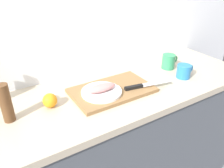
{
  "coord_description": "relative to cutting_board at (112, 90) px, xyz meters",
  "views": [
    {
      "loc": [
        -0.53,
        -0.96,
        1.55
      ],
      "look_at": [
        0.05,
        -0.01,
        0.95
      ],
      "focal_mm": 36.23,
      "sensor_mm": 36.0,
      "label": 1
    }
  ],
  "objects": [
    {
      "name": "cutting_board",
      "position": [
        0.0,
        0.0,
        0.0
      ],
      "size": [
        0.46,
        0.28,
        0.02
      ],
      "primitive_type": "cube",
      "color": "olive",
      "rests_on": "kitchen_counter"
    },
    {
      "name": "fish_fillet",
      "position": [
        -0.07,
        -0.01,
        0.04
      ],
      "size": [
        0.17,
        0.07,
        0.04
      ],
      "primitive_type": "ellipsoid",
      "color": "tan",
      "rests_on": "white_plate"
    },
    {
      "name": "coffee_mug_1",
      "position": [
        0.51,
        0.08,
        0.04
      ],
      "size": [
        0.13,
        0.09,
        0.1
      ],
      "color": "#338C59",
      "rests_on": "kitchen_counter"
    },
    {
      "name": "back_wall",
      "position": [
        -0.05,
        0.33,
        0.34
      ],
      "size": [
        3.2,
        0.05,
        2.5
      ],
      "primitive_type": "cube",
      "color": "white",
      "rests_on": "ground_plane"
    },
    {
      "name": "orange_0",
      "position": [
        -0.35,
        0.04,
        0.03
      ],
      "size": [
        0.07,
        0.07,
        0.07
      ],
      "primitive_type": "sphere",
      "color": "orange",
      "rests_on": "kitchen_counter"
    },
    {
      "name": "pepper_mill",
      "position": [
        -0.54,
        0.02,
        0.08
      ],
      "size": [
        0.05,
        0.05,
        0.19
      ],
      "primitive_type": "cylinder",
      "color": "brown",
      "rests_on": "kitchen_counter"
    },
    {
      "name": "chef_knife",
      "position": [
        0.16,
        -0.07,
        0.02
      ],
      "size": [
        0.29,
        0.08,
        0.02
      ],
      "rotation": [
        0.0,
        0.0,
        -0.17
      ],
      "color": "silver",
      "rests_on": "cutting_board"
    },
    {
      "name": "kitchen_counter",
      "position": [
        -0.05,
        0.01,
        -0.46
      ],
      "size": [
        2.0,
        0.6,
        0.9
      ],
      "color": "#4C5159",
      "rests_on": "ground_plane"
    },
    {
      "name": "coffee_mug_2",
      "position": [
        0.49,
        -0.08,
        0.03
      ],
      "size": [
        0.13,
        0.09,
        0.09
      ],
      "color": "#2672B2",
      "rests_on": "kitchen_counter"
    },
    {
      "name": "white_plate",
      "position": [
        -0.07,
        -0.01,
        0.02
      ],
      "size": [
        0.22,
        0.22,
        0.01
      ],
      "primitive_type": "cylinder",
      "color": "white",
      "rests_on": "cutting_board"
    }
  ]
}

